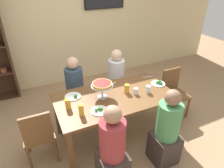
% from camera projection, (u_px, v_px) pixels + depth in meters
% --- Properties ---
extents(ground_plane, '(12.00, 12.00, 0.00)m').
position_uv_depth(ground_plane, '(115.00, 133.00, 3.28)').
color(ground_plane, '#9E7A56').
extents(rear_partition, '(8.00, 0.12, 2.80)m').
position_uv_depth(rear_partition, '(72.00, 21.00, 4.32)').
color(rear_partition, beige).
rests_on(rear_partition, ground_plane).
extents(dining_table, '(1.74, 0.93, 0.74)m').
position_uv_depth(dining_table, '(115.00, 101.00, 2.95)').
color(dining_table, brown).
rests_on(dining_table, ground_plane).
extents(diner_near_left, '(0.34, 0.34, 1.15)m').
position_uv_depth(diner_near_left, '(113.00, 152.00, 2.32)').
color(diner_near_left, '#382D28').
rests_on(diner_near_left, ground_plane).
extents(diner_far_right, '(0.34, 0.34, 1.15)m').
position_uv_depth(diner_far_right, '(116.00, 82.00, 3.77)').
color(diner_far_right, '#382D28').
rests_on(diner_far_right, ground_plane).
extents(diner_far_left, '(0.34, 0.34, 1.15)m').
position_uv_depth(diner_far_left, '(76.00, 92.00, 3.47)').
color(diner_far_left, '#382D28').
rests_on(diner_far_left, ground_plane).
extents(diner_near_right, '(0.34, 0.34, 1.15)m').
position_uv_depth(diner_near_right, '(166.00, 133.00, 2.59)').
color(diner_near_right, '#382D28').
rests_on(diner_near_right, ground_plane).
extents(chair_head_east, '(0.40, 0.40, 0.87)m').
position_uv_depth(chair_head_east, '(173.00, 91.00, 3.53)').
color(chair_head_east, brown).
rests_on(chair_head_east, ground_plane).
extents(chair_head_west, '(0.40, 0.40, 0.87)m').
position_uv_depth(chair_head_west, '(38.00, 134.00, 2.58)').
color(chair_head_west, brown).
rests_on(chair_head_west, ground_plane).
extents(deep_dish_pizza_stand, '(0.32, 0.32, 0.24)m').
position_uv_depth(deep_dish_pizza_stand, '(102.00, 85.00, 2.78)').
color(deep_dish_pizza_stand, silver).
rests_on(deep_dish_pizza_stand, dining_table).
extents(salad_plate_near_diner, '(0.24, 0.24, 0.06)m').
position_uv_depth(salad_plate_near_diner, '(73.00, 96.00, 2.88)').
color(salad_plate_near_diner, white).
rests_on(salad_plate_near_diner, dining_table).
extents(salad_plate_far_diner, '(0.23, 0.23, 0.07)m').
position_uv_depth(salad_plate_far_diner, '(159.00, 83.00, 3.20)').
color(salad_plate_far_diner, white).
rests_on(salad_plate_far_diner, dining_table).
extents(salad_plate_spare, '(0.23, 0.23, 0.06)m').
position_uv_depth(salad_plate_spare, '(99.00, 110.00, 2.58)').
color(salad_plate_spare, white).
rests_on(salad_plate_spare, dining_table).
extents(beer_glass_amber_tall, '(0.07, 0.07, 0.15)m').
position_uv_depth(beer_glass_amber_tall, '(68.00, 104.00, 2.61)').
color(beer_glass_amber_tall, gold).
rests_on(beer_glass_amber_tall, dining_table).
extents(beer_glass_amber_short, '(0.07, 0.07, 0.16)m').
position_uv_depth(beer_glass_amber_short, '(81.00, 110.00, 2.48)').
color(beer_glass_amber_short, gold).
rests_on(beer_glass_amber_short, dining_table).
extents(beer_glass_amber_spare, '(0.08, 0.08, 0.14)m').
position_uv_depth(beer_glass_amber_spare, '(127.00, 89.00, 2.96)').
color(beer_glass_amber_spare, gold).
rests_on(beer_glass_amber_spare, dining_table).
extents(water_glass_clear_near, '(0.08, 0.08, 0.11)m').
position_uv_depth(water_glass_clear_near, '(148.00, 89.00, 2.97)').
color(water_glass_clear_near, white).
rests_on(water_glass_clear_near, dining_table).
extents(water_glass_clear_far, '(0.07, 0.07, 0.10)m').
position_uv_depth(water_glass_clear_far, '(136.00, 91.00, 2.93)').
color(water_glass_clear_far, white).
rests_on(water_glass_clear_far, dining_table).
extents(cutlery_fork_near, '(0.18, 0.05, 0.00)m').
position_uv_depth(cutlery_fork_near, '(148.00, 77.00, 3.44)').
color(cutlery_fork_near, silver).
rests_on(cutlery_fork_near, dining_table).
extents(cutlery_knife_near, '(0.18, 0.04, 0.00)m').
position_uv_depth(cutlery_knife_near, '(111.00, 84.00, 3.22)').
color(cutlery_knife_near, silver).
rests_on(cutlery_knife_near, dining_table).
extents(cutlery_fork_far, '(0.17, 0.08, 0.00)m').
position_uv_depth(cutlery_fork_far, '(167.00, 97.00, 2.88)').
color(cutlery_fork_far, silver).
rests_on(cutlery_fork_far, dining_table).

